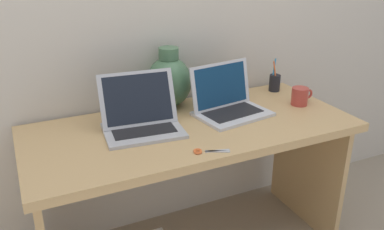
% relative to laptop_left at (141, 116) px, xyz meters
% --- Properties ---
extents(back_wall, '(4.40, 0.04, 2.40)m').
position_rel_laptop_left_xyz_m(back_wall, '(0.22, 0.31, 0.41)').
color(back_wall, beige).
rests_on(back_wall, ground).
extents(desk, '(1.51, 0.66, 0.73)m').
position_rel_laptop_left_xyz_m(desk, '(0.22, -0.06, -0.22)').
color(desk, tan).
rests_on(desk, ground).
extents(laptop_left, '(0.36, 0.29, 0.25)m').
position_rel_laptop_left_xyz_m(laptop_left, '(0.00, 0.00, 0.00)').
color(laptop_left, '#B2B2B7').
rests_on(laptop_left, desk).
extents(laptop_right, '(0.38, 0.30, 0.24)m').
position_rel_laptop_left_xyz_m(laptop_right, '(0.45, 0.01, -0.00)').
color(laptop_right, silver).
rests_on(laptop_right, desk).
extents(green_vase, '(0.23, 0.23, 0.30)m').
position_rel_laptop_left_xyz_m(green_vase, '(0.22, 0.21, 0.07)').
color(green_vase, '#47704C').
rests_on(green_vase, desk).
extents(coffee_mug, '(0.12, 0.09, 0.09)m').
position_rel_laptop_left_xyz_m(coffee_mug, '(0.84, -0.06, -0.02)').
color(coffee_mug, '#B23D33').
rests_on(coffee_mug, desk).
extents(pen_cup, '(0.06, 0.06, 0.18)m').
position_rel_laptop_left_xyz_m(pen_cup, '(0.85, 0.18, -0.01)').
color(pen_cup, black).
rests_on(pen_cup, desk).
extents(scissors, '(0.14, 0.08, 0.01)m').
position_rel_laptop_left_xyz_m(scissors, '(0.16, -0.32, -0.06)').
color(scissors, '#B7B7BC').
rests_on(scissors, desk).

